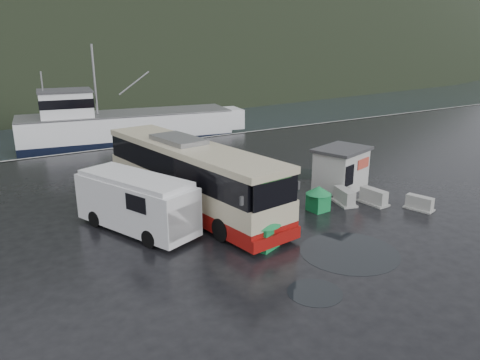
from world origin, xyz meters
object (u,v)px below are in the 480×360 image
jersey_barrier_a (373,204)px  jersey_barrier_b (419,209)px  jersey_barrier_c (344,204)px  waste_bin_right (318,210)px  ticket_kiosk (340,189)px  fishing_trawler (128,130)px  dome_tent (264,228)px  coach_bus (192,208)px  white_van (138,230)px  waste_bin_left (263,247)px

jersey_barrier_a → jersey_barrier_b: (1.44, -1.95, 0.00)m
jersey_barrier_c → waste_bin_right: bearing=-177.8°
ticket_kiosk → jersey_barrier_b: size_ratio=2.20×
ticket_kiosk → fishing_trawler: size_ratio=0.14×
waste_bin_right → fishing_trawler: 27.47m
waste_bin_right → jersey_barrier_c: waste_bin_right is taller
dome_tent → fishing_trawler: fishing_trawler is taller
coach_bus → fishing_trawler: (4.25, 23.58, 0.00)m
white_van → waste_bin_left: bearing=-70.8°
coach_bus → waste_bin_right: (5.69, -3.85, 0.00)m
ticket_kiosk → fishing_trawler: bearing=84.3°
waste_bin_right → ticket_kiosk: bearing=31.2°
waste_bin_right → white_van: bearing=164.7°
white_van → jersey_barrier_a: bearing=-36.0°
coach_bus → jersey_barrier_a: (9.07, -4.63, 0.00)m
waste_bin_right → ticket_kiosk: ticket_kiosk is taller
coach_bus → jersey_barrier_a: coach_bus is taller
jersey_barrier_a → fishing_trawler: size_ratio=0.07×
ticket_kiosk → jersey_barrier_c: bearing=-145.0°
jersey_barrier_b → white_van: bearing=159.5°
waste_bin_left → ticket_kiosk: 9.84m
coach_bus → jersey_barrier_a: bearing=-34.9°
ticket_kiosk → white_van: bearing=161.5°
jersey_barrier_c → coach_bus: bearing=153.8°
coach_bus → jersey_barrier_c: bearing=-34.1°
waste_bin_right → fishing_trawler: (-1.44, 27.43, 0.00)m
jersey_barrier_b → jersey_barrier_c: (-2.84, 2.81, 0.00)m
coach_bus → jersey_barrier_c: 8.55m
jersey_barrier_c → ticket_kiosk: bearing=52.1°
waste_bin_right → dome_tent: bearing=-172.1°
jersey_barrier_b → waste_bin_right: bearing=150.4°
coach_bus → fishing_trawler: fishing_trawler is taller
white_van → waste_bin_right: bearing=-36.6°
waste_bin_left → jersey_barrier_a: size_ratio=0.94×
jersey_barrier_b → jersey_barrier_c: bearing=135.3°
waste_bin_right → fishing_trawler: size_ratio=0.06×
waste_bin_left → jersey_barrier_a: (8.51, 1.50, 0.00)m
white_van → fishing_trawler: fishing_trawler is taller
waste_bin_right → jersey_barrier_b: 5.54m
waste_bin_right → ticket_kiosk: size_ratio=0.42×
coach_bus → dome_tent: size_ratio=5.10×
dome_tent → jersey_barrier_a: bearing=-1.9°
jersey_barrier_a → jersey_barrier_b: jersey_barrier_a is taller
waste_bin_right → coach_bus: bearing=145.9°
waste_bin_left → fishing_trawler: (3.70, 29.71, 0.00)m
coach_bus → jersey_barrier_c: (7.67, -3.77, 0.00)m
white_van → ticket_kiosk: white_van is taller
white_van → ticket_kiosk: size_ratio=1.99×
coach_bus → waste_bin_left: bearing=-92.7°
ticket_kiosk → fishing_trawler: fishing_trawler is taller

